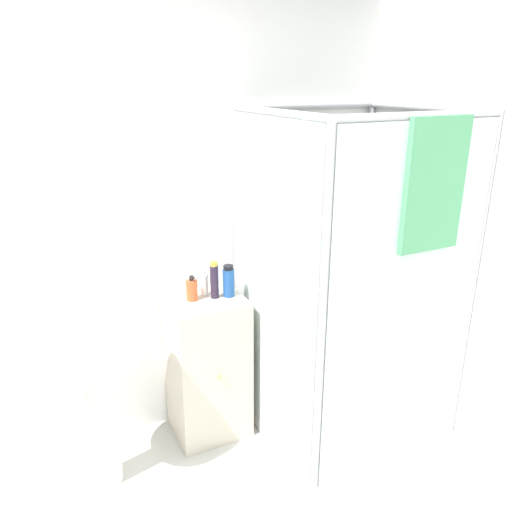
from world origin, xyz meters
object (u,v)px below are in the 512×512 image
soap_dispenser (192,290)px  shampoo_bottle_blue (229,281)px  lotion_bottle_white (204,285)px  shampoo_bottle_tall_black (214,280)px  sink (96,369)px

soap_dispenser → shampoo_bottle_blue: size_ratio=0.80×
shampoo_bottle_blue → lotion_bottle_white: shampoo_bottle_blue is taller
soap_dispenser → shampoo_bottle_tall_black: bearing=-11.2°
soap_dispenser → sink: bearing=-163.2°
shampoo_bottle_blue → lotion_bottle_white: size_ratio=1.20×
sink → lotion_bottle_white: (0.65, 0.20, 0.25)m
shampoo_bottle_tall_black → shampoo_bottle_blue: shampoo_bottle_tall_black is taller
sink → shampoo_bottle_blue: bearing=9.6°
shampoo_bottle_tall_black → lotion_bottle_white: shampoo_bottle_tall_black is taller
shampoo_bottle_blue → lotion_bottle_white: bearing=150.0°
shampoo_bottle_blue → lotion_bottle_white: 0.14m
sink → shampoo_bottle_tall_black: bearing=11.9°
soap_dispenser → lotion_bottle_white: size_ratio=0.96×
shampoo_bottle_blue → sink: bearing=-170.4°
shampoo_bottle_tall_black → lotion_bottle_white: bearing=126.9°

